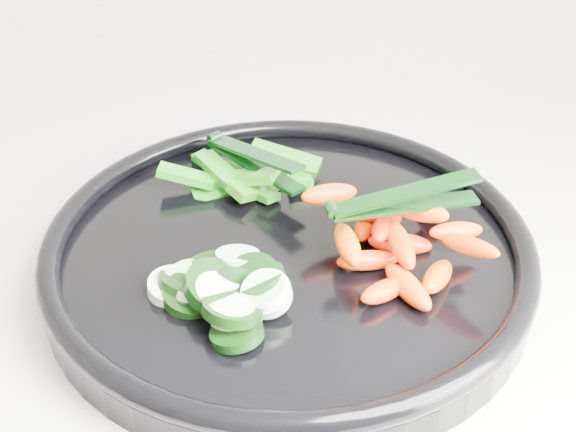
% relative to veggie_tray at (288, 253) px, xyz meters
% --- Properties ---
extents(veggie_tray, '(0.44, 0.44, 0.04)m').
position_rel_veggie_tray_xyz_m(veggie_tray, '(0.00, 0.00, 0.00)').
color(veggie_tray, black).
rests_on(veggie_tray, counter).
extents(cucumber_pile, '(0.12, 0.11, 0.04)m').
position_rel_veggie_tray_xyz_m(cucumber_pile, '(-0.03, -0.07, 0.01)').
color(cucumber_pile, black).
rests_on(cucumber_pile, veggie_tray).
extents(carrot_pile, '(0.16, 0.17, 0.06)m').
position_rel_veggie_tray_xyz_m(carrot_pile, '(0.08, 0.02, 0.02)').
color(carrot_pile, '#FC1B00').
rests_on(carrot_pile, veggie_tray).
extents(pepper_pile, '(0.13, 0.09, 0.04)m').
position_rel_veggie_tray_xyz_m(pepper_pile, '(-0.06, 0.07, 0.01)').
color(pepper_pile, '#216B0A').
rests_on(pepper_pile, veggie_tray).
extents(tong_carrot, '(0.10, 0.07, 0.02)m').
position_rel_veggie_tray_xyz_m(tong_carrot, '(0.08, 0.02, 0.05)').
color(tong_carrot, black).
rests_on(tong_carrot, carrot_pile).
extents(tong_pepper, '(0.11, 0.07, 0.02)m').
position_rel_veggie_tray_xyz_m(tong_pepper, '(-0.06, 0.08, 0.03)').
color(tong_pepper, black).
rests_on(tong_pepper, pepper_pile).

